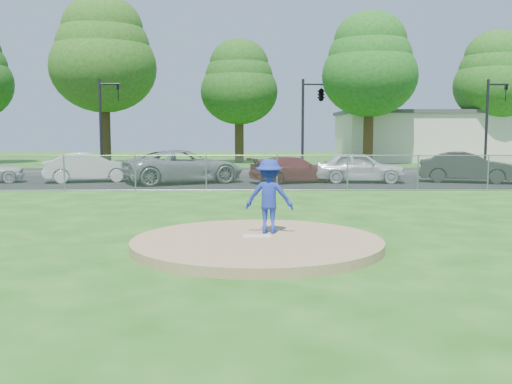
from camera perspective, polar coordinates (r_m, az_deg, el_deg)
ground at (r=22.23m, az=-0.23°, el=-0.40°), size 120.00×120.00×0.00m
pitchers_mound at (r=12.32m, az=0.10°, el=-5.14°), size 5.40×5.40×0.20m
pitching_rubber at (r=12.50m, az=0.09°, el=-4.43°), size 0.60×0.15×0.04m
chain_link_fence at (r=24.15m, az=-0.26°, el=1.90°), size 40.00×0.06×1.50m
parking_lot at (r=28.70m, az=-0.32°, el=1.06°), size 50.00×8.00×0.01m
street at (r=36.17m, az=-0.38°, el=2.09°), size 60.00×7.00×0.01m
commercial_building at (r=52.63m, az=17.33°, el=5.39°), size 16.40×9.40×4.30m
tree_left at (r=44.80m, az=-15.04°, el=13.20°), size 7.84×7.84×12.53m
tree_center at (r=46.27m, az=-1.70°, el=10.96°), size 6.16×6.16×9.84m
tree_right at (r=45.32m, az=11.30°, el=12.45°), size 7.28×7.28×11.63m
tree_far_right at (r=51.42m, az=22.87°, el=10.66°), size 6.72×6.72×10.74m
traffic_signal_left at (r=35.17m, az=-14.92°, el=7.25°), size 1.28×0.20×5.60m
traffic_signal_center at (r=34.40m, az=6.35°, el=9.53°), size 1.42×2.48×5.60m
traffic_signal_right at (r=37.01m, az=22.43°, el=6.93°), size 1.28×0.20×5.60m
pitcher at (r=12.88m, az=1.33°, el=-0.42°), size 1.17×0.79×1.68m
traffic_cone at (r=27.65m, az=-10.86°, el=1.41°), size 0.31×0.31×0.61m
parked_car_white at (r=29.55m, az=-16.29°, el=2.38°), size 4.66×2.68×1.45m
parked_car_gray at (r=27.99m, az=-7.20°, el=2.55°), size 6.38×4.85×1.61m
parked_car_darkred at (r=28.04m, az=3.77°, el=2.25°), size 4.76×3.26×1.28m
parked_car_pearl at (r=28.53m, az=10.32°, el=2.45°), size 4.55×2.18×1.50m
parked_car_charcoal at (r=29.97m, az=20.34°, el=2.34°), size 4.81×2.85×1.50m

